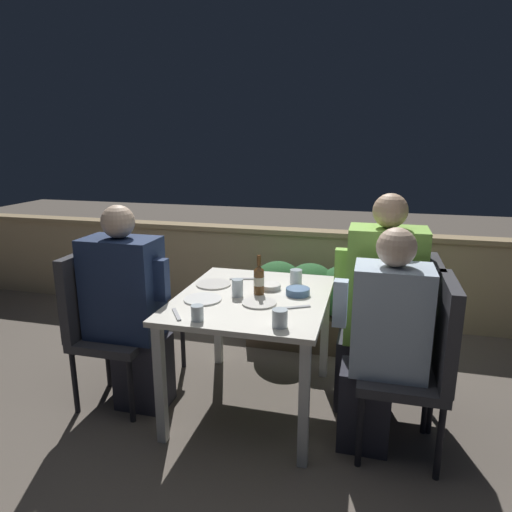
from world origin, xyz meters
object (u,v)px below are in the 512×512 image
Objects in this scene: chair_left_far at (130,299)px; person_blue_shirt at (382,342)px; chair_right_near at (425,355)px; person_green_blouse at (378,306)px; chair_left_near at (100,316)px; chair_right_far at (413,326)px; beer_bottle at (259,279)px; person_navy_jumper at (130,309)px.

chair_left_far is 1.66m from person_blue_shirt.
chair_left_far is at bearing 168.77° from chair_right_near.
chair_left_far is 1.60m from person_green_blouse.
chair_right_far is at bearing 9.73° from chair_left_near.
person_green_blouse is at bearing 8.99° from beer_bottle.
chair_left_far is 1.86m from chair_right_near.
chair_left_near is at bearing -169.08° from person_green_blouse.
person_navy_jumper reaches higher than chair_left_far.
person_navy_jumper is at bearing -164.42° from beer_bottle.
person_green_blouse is (-0.23, 0.36, 0.10)m from chair_right_near.
chair_right_near is at bearing 0.00° from person_blue_shirt.
person_navy_jumper is 0.78m from beer_bottle.
person_blue_shirt is 1.26× the size of chair_right_far.
person_green_blouse is at bearing 93.72° from person_blue_shirt.
person_blue_shirt is at bearing -86.28° from person_green_blouse.
person_navy_jumper is 0.94× the size of person_green_blouse.
chair_right_near is at bearing -11.23° from chair_left_far.
person_navy_jumper reaches higher than chair_right_far.
person_blue_shirt reaches higher than chair_left_near.
person_navy_jumper reaches higher than beer_bottle.
person_navy_jumper is at bearing 0.00° from chair_left_near.
chair_right_near is 0.21m from person_blue_shirt.
chair_right_far is 0.23m from person_green_blouse.
chair_right_near is at bearing -85.66° from chair_right_far.
person_blue_shirt is (1.64, -0.05, 0.04)m from chair_left_near.
beer_bottle is at bearing 160.11° from person_blue_shirt.
chair_left_near is 1.65m from person_green_blouse.
chair_left_near is at bearing 180.00° from person_navy_jumper.
person_green_blouse reaches higher than person_navy_jumper.
chair_left_near is at bearing -94.24° from chair_left_far.
chair_right_near is 0.36m from chair_right_far.
chair_left_near and chair_right_near have the same top height.
chair_right_near is at bearing -15.63° from beer_bottle.
person_navy_jumper is at bearing 178.02° from person_blue_shirt.
chair_left_far is 0.80× the size of person_blue_shirt.
chair_left_near is 1.85m from chair_right_far.
chair_left_near is 0.99m from beer_bottle.
beer_bottle is at bearing 12.30° from chair_left_near.
chair_right_near is 4.02× the size of beer_bottle.
beer_bottle is (-0.91, 0.25, 0.24)m from chair_right_near.
chair_right_far is (1.62, 0.31, -0.06)m from person_navy_jumper.
person_green_blouse is (1.62, 0.31, 0.10)m from chair_left_near.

